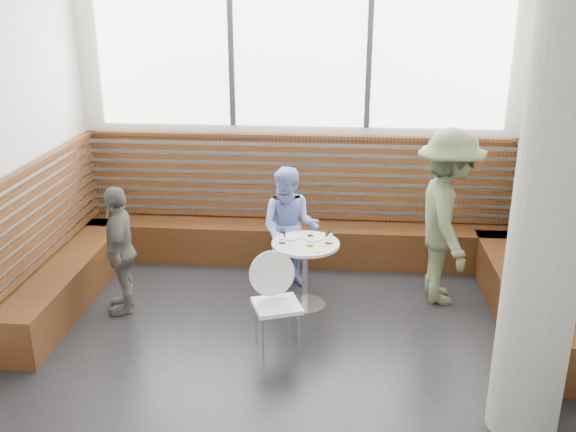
# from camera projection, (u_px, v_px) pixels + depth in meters

# --- Properties ---
(room) EXTENTS (5.00, 5.00, 3.20)m
(room) POSITION_uv_depth(u_px,v_px,m) (277.00, 186.00, 4.88)
(room) COLOR silver
(room) RESTS_ON ground
(booth) EXTENTS (5.00, 2.50, 1.44)m
(booth) POSITION_uv_depth(u_px,v_px,m) (294.00, 243.00, 6.94)
(booth) COLOR #402310
(booth) RESTS_ON ground
(concrete_column) EXTENTS (0.50, 0.50, 3.20)m
(concrete_column) POSITION_uv_depth(u_px,v_px,m) (550.00, 220.00, 4.17)
(concrete_column) COLOR gray
(concrete_column) RESTS_ON ground
(cafe_table) EXTENTS (0.66, 0.66, 0.68)m
(cafe_table) POSITION_uv_depth(u_px,v_px,m) (305.00, 261.00, 6.30)
(cafe_table) COLOR silver
(cafe_table) RESTS_ON ground
(cafe_chair) EXTENTS (0.41, 0.40, 0.86)m
(cafe_chair) POSITION_uv_depth(u_px,v_px,m) (278.00, 294.00, 5.60)
(cafe_chair) COLOR white
(cafe_chair) RESTS_ON ground
(adult_man) EXTENTS (0.72, 1.18, 1.77)m
(adult_man) POSITION_uv_depth(u_px,v_px,m) (447.00, 218.00, 6.32)
(adult_man) COLOR #4F5B3D
(adult_man) RESTS_ON ground
(child_back) EXTENTS (0.68, 0.55, 1.30)m
(child_back) POSITION_uv_depth(u_px,v_px,m) (290.00, 228.00, 6.69)
(child_back) COLOR #859BE7
(child_back) RESTS_ON ground
(child_left) EXTENTS (0.49, 0.80, 1.28)m
(child_left) POSITION_uv_depth(u_px,v_px,m) (120.00, 250.00, 6.19)
(child_left) COLOR #5B5953
(child_left) RESTS_ON ground
(plate_near) EXTENTS (0.20, 0.20, 0.01)m
(plate_near) POSITION_uv_depth(u_px,v_px,m) (291.00, 236.00, 6.37)
(plate_near) COLOR white
(plate_near) RESTS_ON cafe_table
(plate_far) EXTENTS (0.20, 0.20, 0.01)m
(plate_far) POSITION_uv_depth(u_px,v_px,m) (314.00, 238.00, 6.34)
(plate_far) COLOR white
(plate_far) RESTS_ON cafe_table
(glass_left) EXTENTS (0.07, 0.07, 0.11)m
(glass_left) POSITION_uv_depth(u_px,v_px,m) (282.00, 238.00, 6.21)
(glass_left) COLOR white
(glass_left) RESTS_ON cafe_table
(glass_mid) EXTENTS (0.07, 0.07, 0.10)m
(glass_mid) POSITION_uv_depth(u_px,v_px,m) (310.00, 241.00, 6.15)
(glass_mid) COLOR white
(glass_mid) RESTS_ON cafe_table
(glass_right) EXTENTS (0.07, 0.07, 0.11)m
(glass_right) POSITION_uv_depth(u_px,v_px,m) (329.00, 237.00, 6.21)
(glass_right) COLOR white
(glass_right) RESTS_ON cafe_table
(menu_card) EXTENTS (0.22, 0.17, 0.00)m
(menu_card) POSITION_uv_depth(u_px,v_px,m) (311.00, 250.00, 6.06)
(menu_card) COLOR #A5C64C
(menu_card) RESTS_ON cafe_table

